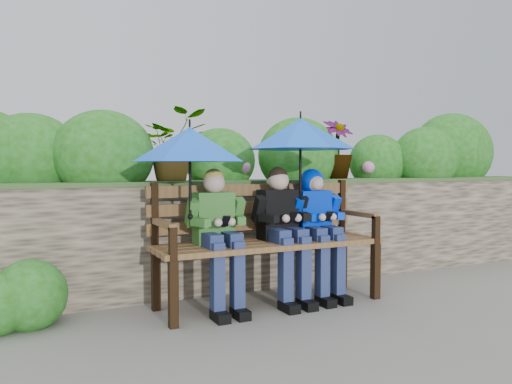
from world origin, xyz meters
name	(u,v)px	position (x,y,z in m)	size (l,w,h in m)	color
ground	(261,309)	(0.00, 0.00, 0.00)	(60.00, 60.00, 0.00)	slate
garden_backdrop	(196,213)	(-0.01, 1.57, 0.65)	(8.00, 2.88, 1.89)	#3E382F
park_bench	(265,234)	(0.13, 0.19, 0.59)	(1.95, 0.57, 1.03)	black
boy_left	(218,230)	(-0.34, 0.10, 0.66)	(0.47, 0.54, 1.14)	#3A7634
boy_middle	(283,225)	(0.25, 0.09, 0.66)	(0.48, 0.55, 1.16)	black
boy_right	(318,219)	(0.61, 0.11, 0.70)	(0.46, 0.56, 1.14)	#0034B8
umbrella_left	(190,144)	(-0.57, 0.10, 1.33)	(0.88, 0.88, 0.77)	blue
umbrella_right	(300,134)	(0.45, 0.15, 1.44)	(0.94, 0.94, 0.87)	blue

